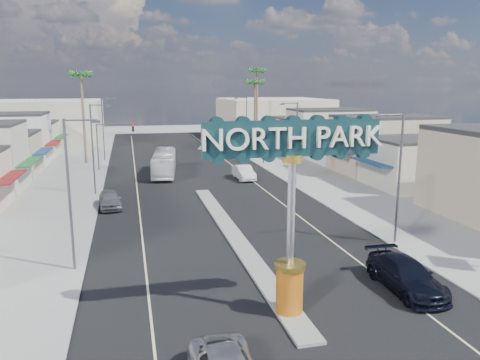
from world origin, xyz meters
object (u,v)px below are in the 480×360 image
streetlight_l_mid (94,145)px  city_bus (164,163)px  gateway_sign (292,194)px  streetlight_l_far (104,126)px  suv_right (406,275)px  car_parked_left (110,199)px  streetlight_r_near (397,172)px  streetlight_r_mid (295,139)px  palm_left_far (81,80)px  traffic_signal_left (112,137)px  traffic_signal_right (251,134)px  streetlight_l_near (72,187)px  streetlight_r_far (246,123)px  car_parked_right (244,172)px  palm_right_mid (255,86)px  palm_right_far (257,75)px

streetlight_l_mid → city_bus: bearing=51.1°
gateway_sign → streetlight_l_far: gateway_sign is taller
suv_right → car_parked_left: (-15.98, 21.43, -0.04)m
streetlight_l_mid → streetlight_r_near: bearing=-43.8°
streetlight_r_mid → gateway_sign: bearing=-110.4°
palm_left_far → traffic_signal_left: bearing=-57.6°
gateway_sign → car_parked_left: gateway_sign is taller
traffic_signal_left → traffic_signal_right: bearing=0.0°
streetlight_l_near → gateway_sign: bearing=-37.6°
streetlight_r_far → streetlight_r_near: bearing=-90.0°
streetlight_r_near → palm_left_far: palm_left_far is taller
city_bus → streetlight_l_near: bearing=-97.2°
gateway_sign → streetlight_l_mid: gateway_sign is taller
car_parked_right → city_bus: size_ratio=0.46×
streetlight_l_near → streetlight_r_far: same height
streetlight_l_near → streetlight_l_far: (0.00, 42.00, 0.00)m
palm_left_far → car_parked_left: 27.94m
traffic_signal_left → car_parked_left: 19.79m
streetlight_l_near → suv_right: (17.41, -6.92, -4.24)m
palm_left_far → car_parked_left: palm_left_far is taller
streetlight_l_near → palm_right_mid: 51.92m
traffic_signal_left → palm_left_far: palm_left_far is taller
streetlight_l_mid → car_parked_left: size_ratio=1.95×
streetlight_r_mid → suv_right: size_ratio=1.57×
streetlight_l_far → streetlight_r_mid: bearing=-46.5°
streetlight_l_near → car_parked_right: streetlight_l_near is taller
traffic_signal_left → streetlight_l_mid: (-1.25, -13.99, 0.79)m
traffic_signal_left → streetlight_l_near: bearing=-92.1°
streetlight_r_near → traffic_signal_right: bearing=92.1°
streetlight_r_far → suv_right: bearing=-94.0°
streetlight_l_mid → traffic_signal_right: bearing=35.5°
streetlight_r_near → car_parked_right: bearing=101.0°
traffic_signal_right → palm_right_far: bearing=72.1°
traffic_signal_left → streetlight_r_mid: size_ratio=0.67×
traffic_signal_right → palm_left_far: bearing=164.9°
suv_right → traffic_signal_left: bearing=111.9°
traffic_signal_left → streetlight_l_near: (-1.25, -33.99, 0.79)m
streetlight_l_near → palm_left_far: size_ratio=0.69×
streetlight_r_far → palm_left_far: size_ratio=0.69×
palm_right_mid → palm_right_far: (2.00, 6.00, 1.78)m
streetlight_l_mid → streetlight_l_far: bearing=90.0°
traffic_signal_right → traffic_signal_left: bearing=180.0°
traffic_signal_right → streetlight_l_far: size_ratio=0.67×
palm_left_far → car_parked_right: bearing=-40.2°
streetlight_r_near → streetlight_r_mid: size_ratio=1.00×
palm_right_far → city_bus: (-18.03, -22.82, -10.90)m
palm_right_mid → traffic_signal_left: bearing=-151.6°
streetlight_l_mid → city_bus: (7.41, 9.18, -3.58)m
city_bus → streetlight_r_mid: bearing=-27.2°
palm_left_far → palm_right_mid: bearing=13.0°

